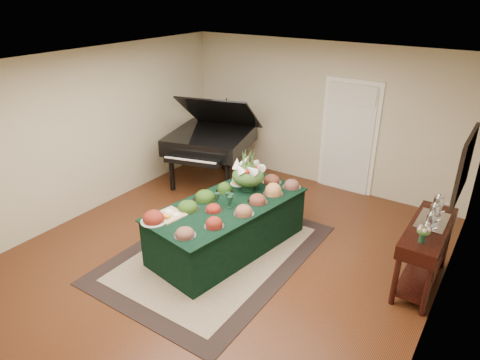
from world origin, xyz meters
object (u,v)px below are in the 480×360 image
Objects in this scene: buffet_table at (228,226)px; grand_piano at (211,139)px; floral_centerpiece at (248,172)px; mahogany_sideboard at (427,239)px.

grand_piano is at bearing 133.02° from buffet_table.
buffet_table is at bearing -46.98° from grand_piano.
floral_centerpiece is 0.25× the size of grand_piano.
mahogany_sideboard is at bearing 15.14° from buffet_table.
grand_piano reaches higher than buffet_table.
buffet_table is 1.25× the size of grand_piano.
mahogany_sideboard reaches higher than buffet_table.
buffet_table is 2.45m from grand_piano.
grand_piano is at bearing 143.46° from floral_centerpiece.
buffet_table is 1.84× the size of mahogany_sideboard.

